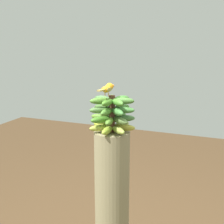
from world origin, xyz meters
The scene contains 3 objects.
banana_tree centered at (0.00, 0.00, 0.60)m, with size 0.24×0.24×1.21m, color #847A56.
banana_bunch centered at (0.00, 0.00, 1.33)m, with size 0.31×0.30×0.24m.
perched_bird centered at (0.02, 0.03, 1.50)m, with size 0.06×0.19×0.08m.
Camera 1 is at (-0.67, 1.71, 1.77)m, focal length 46.56 mm.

